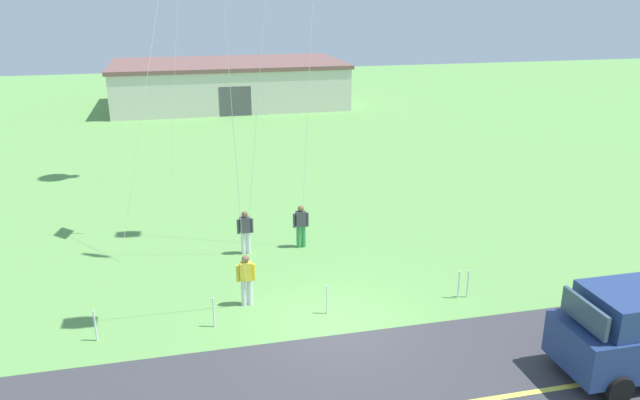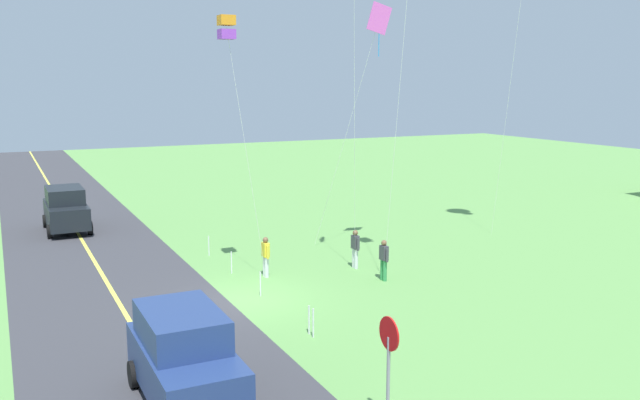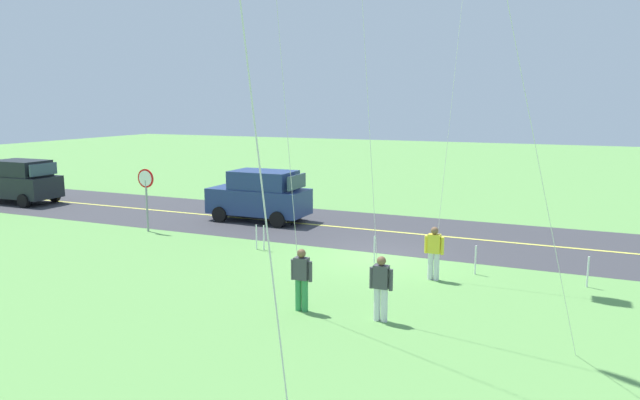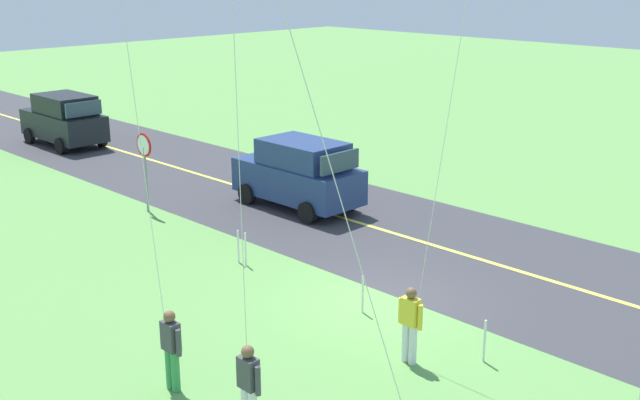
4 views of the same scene
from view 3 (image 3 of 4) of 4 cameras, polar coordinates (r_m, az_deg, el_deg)
name	(u,v)px [view 3 (image 3 of 4)]	position (r m, az deg, el deg)	size (l,w,h in m)	color
ground_plane	(376,259)	(19.97, 5.52, -5.72)	(120.00, 120.00, 0.10)	#60994C
asphalt_road	(408,233)	(23.68, 8.55, -3.23)	(120.00, 7.00, 0.00)	#38383D
road_centre_stripe	(408,233)	(23.68, 8.55, -3.22)	(120.00, 0.16, 0.00)	#E5E04C
car_suv_foreground	(260,195)	(25.79, -5.87, 0.48)	(4.40, 2.12, 2.24)	navy
car_parked_east_far	(19,181)	(34.11, -27.33, 1.67)	(4.40, 2.12, 2.24)	black
stop_sign	(146,188)	(24.46, -16.65, 1.17)	(0.76, 0.08, 2.56)	gray
person_adult_near	(381,286)	(14.08, 5.98, -8.39)	(0.58, 0.22, 1.60)	silver
person_adult_companion	(302,278)	(14.67, -1.82, -7.60)	(0.58, 0.22, 1.60)	#338C4C
person_child_watcher	(434,251)	(17.49, 11.08, -4.95)	(0.58, 0.22, 1.60)	silver
fence_post_0	(588,272)	(18.26, 24.72, -6.40)	(0.05, 0.05, 0.90)	silver
fence_post_1	(475,260)	(18.43, 14.96, -5.69)	(0.05, 0.05, 0.90)	silver
fence_post_2	(374,249)	(19.15, 5.34, -4.83)	(0.05, 0.05, 0.90)	silver
fence_post_3	(264,238)	(20.76, -5.51, -3.70)	(0.05, 0.05, 0.90)	silver
fence_post_4	(256,237)	(20.91, -6.23, -3.62)	(0.05, 0.05, 0.90)	silver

